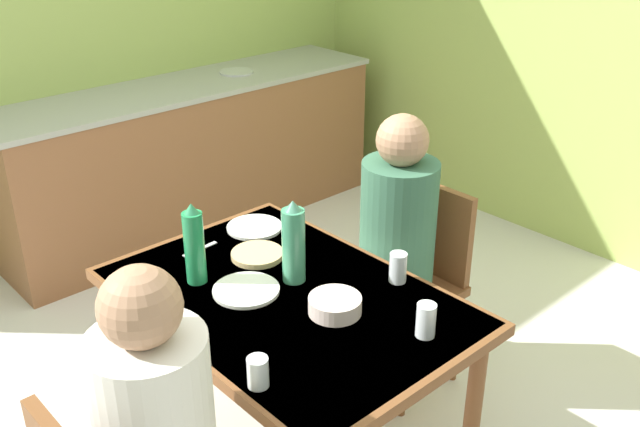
# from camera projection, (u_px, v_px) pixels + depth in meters

# --- Properties ---
(ground_plane) EXTENTS (6.22, 6.22, 0.00)m
(ground_plane) POSITION_uv_depth(u_px,v_px,m) (256.00, 426.00, 2.88)
(ground_plane) COLOR silver
(wall_back) EXTENTS (4.33, 0.10, 2.83)m
(wall_back) POSITION_uv_depth(u_px,v_px,m) (608.00, 0.00, 3.72)
(wall_back) COLOR #A0B85A
(wall_back) RESTS_ON ground_plane
(kitchen_counter) EXTENTS (0.61, 2.44, 0.91)m
(kitchen_counter) POSITION_uv_depth(u_px,v_px,m) (193.00, 155.00, 4.37)
(kitchen_counter) COLOR brown
(kitchen_counter) RESTS_ON ground_plane
(dining_table) EXTENTS (1.22, 0.83, 0.76)m
(dining_table) POSITION_uv_depth(u_px,v_px,m) (287.00, 317.00, 2.39)
(dining_table) COLOR brown
(dining_table) RESTS_ON ground_plane
(chair_far_diner) EXTENTS (0.40, 0.40, 0.87)m
(chair_far_diner) POSITION_uv_depth(u_px,v_px,m) (415.00, 274.00, 2.99)
(chair_far_diner) COLOR brown
(chair_far_diner) RESTS_ON ground_plane
(person_near_diner) EXTENTS (0.30, 0.37, 0.77)m
(person_near_diner) POSITION_uv_depth(u_px,v_px,m) (160.00, 418.00, 1.79)
(person_near_diner) COLOR silver
(person_near_diner) RESTS_ON ground_plane
(person_far_diner) EXTENTS (0.30, 0.37, 0.77)m
(person_far_diner) POSITION_uv_depth(u_px,v_px,m) (396.00, 223.00, 2.78)
(person_far_diner) COLOR #386244
(person_far_diner) RESTS_ON ground_plane
(water_bottle_green_near) EXTENTS (0.08, 0.08, 0.30)m
(water_bottle_green_near) POSITION_uv_depth(u_px,v_px,m) (293.00, 243.00, 2.38)
(water_bottle_green_near) COLOR #3F8E67
(water_bottle_green_near) RESTS_ON dining_table
(water_bottle_green_far) EXTENTS (0.07, 0.07, 0.29)m
(water_bottle_green_far) POSITION_uv_depth(u_px,v_px,m) (194.00, 245.00, 2.37)
(water_bottle_green_far) COLOR #20864C
(water_bottle_green_far) RESTS_ON dining_table
(serving_bowl_center) EXTENTS (0.17, 0.17, 0.05)m
(serving_bowl_center) POSITION_uv_depth(u_px,v_px,m) (335.00, 305.00, 2.25)
(serving_bowl_center) COLOR #F4D9CD
(serving_bowl_center) RESTS_ON dining_table
(dinner_plate_near_left) EXTENTS (0.22, 0.22, 0.01)m
(dinner_plate_near_left) POSITION_uv_depth(u_px,v_px,m) (246.00, 290.00, 2.37)
(dinner_plate_near_left) COLOR white
(dinner_plate_near_left) RESTS_ON dining_table
(dinner_plate_near_right) EXTENTS (0.22, 0.22, 0.01)m
(dinner_plate_near_right) POSITION_uv_depth(u_px,v_px,m) (255.00, 227.00, 2.79)
(dinner_plate_near_right) COLOR white
(dinner_plate_near_right) RESTS_ON dining_table
(drinking_glass_by_near_diner) EXTENTS (0.06, 0.06, 0.11)m
(drinking_glass_by_near_diner) POSITION_uv_depth(u_px,v_px,m) (426.00, 320.00, 2.12)
(drinking_glass_by_near_diner) COLOR silver
(drinking_glass_by_near_diner) RESTS_ON dining_table
(drinking_glass_by_far_diner) EXTENTS (0.06, 0.06, 0.09)m
(drinking_glass_by_far_diner) POSITION_uv_depth(u_px,v_px,m) (258.00, 372.00, 1.92)
(drinking_glass_by_far_diner) COLOR silver
(drinking_glass_by_far_diner) RESTS_ON dining_table
(drinking_glass_spare_center) EXTENTS (0.06, 0.06, 0.11)m
(drinking_glass_spare_center) POSITION_uv_depth(u_px,v_px,m) (398.00, 267.00, 2.41)
(drinking_glass_spare_center) COLOR silver
(drinking_glass_spare_center) RESTS_ON dining_table
(bread_plate_sliced) EXTENTS (0.19, 0.19, 0.02)m
(bread_plate_sliced) POSITION_uv_depth(u_px,v_px,m) (257.00, 254.00, 2.58)
(bread_plate_sliced) COLOR #DBB77A
(bread_plate_sliced) RESTS_ON dining_table
(cutlery_knife_near) EXTENTS (0.13, 0.10, 0.00)m
(cutlery_knife_near) POSITION_uv_depth(u_px,v_px,m) (154.00, 290.00, 2.38)
(cutlery_knife_near) COLOR silver
(cutlery_knife_near) RESTS_ON dining_table
(cutlery_fork_near) EXTENTS (0.03, 0.15, 0.00)m
(cutlery_fork_near) POSITION_uv_depth(u_px,v_px,m) (200.00, 249.00, 2.63)
(cutlery_fork_near) COLOR silver
(cutlery_fork_near) RESTS_ON dining_table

